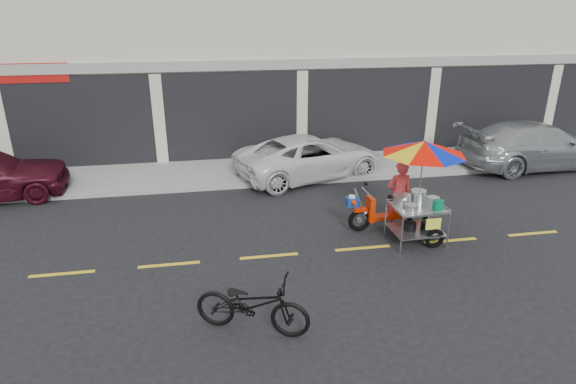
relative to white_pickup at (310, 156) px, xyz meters
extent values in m
plane|color=black|center=(0.10, -4.70, -0.62)|extent=(90.00, 90.00, 0.00)
cube|color=gray|center=(0.10, 0.80, -0.55)|extent=(45.00, 3.00, 0.15)
cube|color=beige|center=(0.10, 5.80, 3.38)|extent=(36.00, 8.00, 8.00)
cube|color=black|center=(0.10, 1.77, 0.83)|extent=(35.28, 0.06, 2.90)
cube|color=gray|center=(0.10, 1.75, 2.48)|extent=(36.00, 0.12, 0.30)
cube|color=gold|center=(0.10, -4.70, -0.62)|extent=(42.00, 0.10, 0.01)
imported|color=silver|center=(0.00, 0.00, 0.00)|extent=(4.89, 3.33, 1.24)
imported|color=#9FA3A7|center=(7.17, -0.37, 0.10)|extent=(5.04, 2.24, 1.44)
imported|color=black|center=(-2.49, -7.04, -0.14)|extent=(1.94, 1.32, 0.97)
torus|color=black|center=(0.29, -3.87, -0.36)|extent=(0.54, 0.12, 0.54)
torus|color=black|center=(1.71, -3.83, -0.36)|extent=(0.54, 0.12, 0.54)
cylinder|color=#9EA0A5|center=(0.29, -3.87, -0.36)|extent=(0.13, 0.06, 0.13)
cylinder|color=#9EA0A5|center=(1.71, -3.83, -0.36)|extent=(0.13, 0.06, 0.13)
cube|color=red|center=(0.29, -3.87, -0.10)|extent=(0.31, 0.12, 0.08)
cylinder|color=#9EA0A5|center=(0.29, -3.87, 0.04)|extent=(0.35, 0.06, 0.77)
cube|color=red|center=(0.52, -3.87, -0.10)|extent=(0.12, 0.33, 0.57)
cube|color=red|center=(0.95, -3.85, -0.32)|extent=(0.77, 0.29, 0.08)
cube|color=red|center=(1.38, -3.84, -0.10)|extent=(0.72, 0.27, 0.38)
cube|color=black|center=(1.28, -3.84, 0.12)|extent=(0.62, 0.25, 0.09)
cylinder|color=#9EA0A5|center=(0.40, -3.87, 0.33)|extent=(0.05, 0.52, 0.03)
sphere|color=black|center=(0.45, -3.68, 0.44)|extent=(0.09, 0.09, 0.09)
cylinder|color=white|center=(0.40, -3.87, -0.17)|extent=(0.12, 0.12, 0.05)
cube|color=navy|center=(0.08, -3.88, 0.12)|extent=(0.25, 0.22, 0.19)
cylinder|color=white|center=(0.08, -3.88, 0.23)|extent=(0.16, 0.16, 0.05)
cone|color=red|center=(0.08, -4.04, 0.14)|extent=(0.18, 0.21, 0.17)
torus|color=black|center=(1.60, -4.93, -0.41)|extent=(0.44, 0.11, 0.44)
cylinder|color=#9EA0A5|center=(0.79, -5.04, -0.22)|extent=(0.04, 0.04, 0.81)
cylinder|color=#9EA0A5|center=(0.77, -4.19, -0.22)|extent=(0.04, 0.04, 0.81)
cylinder|color=#9EA0A5|center=(1.84, -5.01, -0.22)|extent=(0.04, 0.04, 0.81)
cylinder|color=#9EA0A5|center=(1.81, -4.16, -0.22)|extent=(0.04, 0.04, 0.81)
cube|color=#9EA0A5|center=(1.30, -4.60, -0.34)|extent=(1.07, 0.88, 0.03)
cube|color=#9EA0A5|center=(1.30, -4.60, 0.18)|extent=(1.07, 0.88, 0.04)
cylinder|color=#9EA0A5|center=(1.32, -5.03, 0.24)|extent=(1.04, 0.05, 0.02)
cylinder|color=#9EA0A5|center=(1.29, -4.18, 0.24)|extent=(1.04, 0.05, 0.02)
cylinder|color=#9EA0A5|center=(0.78, -4.62, 0.24)|extent=(0.05, 0.85, 0.02)
cylinder|color=#9EA0A5|center=(1.82, -4.59, 0.24)|extent=(0.05, 0.85, 0.02)
cylinder|color=#9EA0A5|center=(1.29, -4.18, -0.34)|extent=(0.06, 0.71, 0.04)
cylinder|color=#9EA0A5|center=(1.29, -4.18, 0.14)|extent=(0.06, 0.71, 0.04)
cube|color=yellow|center=(1.46, -5.05, 0.00)|extent=(0.33, 0.03, 0.24)
cylinder|color=#B7B7BC|center=(1.01, -4.42, 0.30)|extent=(0.39, 0.39, 0.20)
cylinder|color=#B7B7BC|center=(1.39, -4.39, 0.34)|extent=(0.33, 0.33, 0.27)
cylinder|color=#B7B7BC|center=(1.66, -4.54, 0.28)|extent=(0.27, 0.27, 0.15)
cylinder|color=#B7B7BC|center=(1.07, -4.78, 0.26)|extent=(0.26, 0.26, 0.12)
cylinder|color=#036E41|center=(1.64, -4.83, 0.31)|extent=(0.21, 0.21, 0.21)
cylinder|color=black|center=(1.16, -4.61, -0.24)|extent=(0.27, 0.27, 0.17)
cylinder|color=black|center=(1.54, -4.60, -0.25)|extent=(0.23, 0.23, 0.15)
cylinder|color=#9EA0A5|center=(1.35, -4.51, 0.90)|extent=(0.02, 0.02, 1.42)
sphere|color=#9EA0A5|center=(1.35, -4.51, 1.63)|extent=(0.06, 0.06, 0.06)
imported|color=red|center=(1.19, -3.85, 0.18)|extent=(0.60, 0.40, 1.61)
camera|label=1|loc=(-3.04, -13.34, 4.16)|focal=30.00mm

